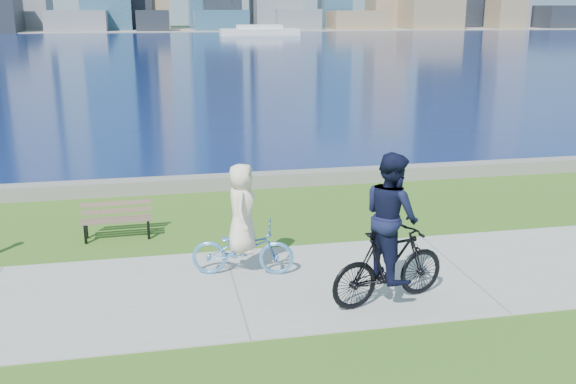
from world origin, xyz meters
name	(u,v)px	position (x,y,z in m)	size (l,w,h in m)	color
ground	(236,290)	(0.00, 0.00, 0.00)	(320.00, 320.00, 0.00)	#325A17
concrete_path	(236,289)	(0.00, 0.00, 0.01)	(80.00, 3.50, 0.02)	#959691
seawall	(207,183)	(0.00, 6.20, 0.17)	(90.00, 0.50, 0.35)	slate
bay_water	(165,45)	(0.00, 72.00, 0.00)	(320.00, 131.00, 0.01)	#0B1A49
far_shore	(161,29)	(0.00, 130.00, 0.06)	(320.00, 30.00, 0.12)	gray
ferry_far	(260,31)	(15.62, 97.08, 0.73)	(12.89, 3.68, 1.75)	silver
park_bench	(117,217)	(-2.04, 2.98, 0.44)	(1.41, 0.52, 0.72)	black
cyclist_woman	(242,234)	(0.20, 0.60, 0.75)	(0.97, 1.86, 1.98)	#5797D4
cyclist_man	(390,241)	(2.30, -0.95, 1.03)	(1.06, 2.10, 2.42)	black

